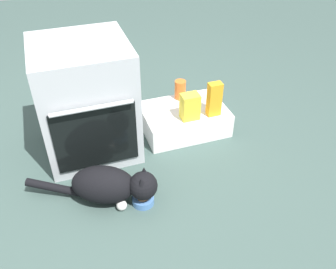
{
  "coord_description": "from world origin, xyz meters",
  "views": [
    {
      "loc": [
        -0.21,
        -1.58,
        1.57
      ],
      "look_at": [
        0.36,
        0.05,
        0.25
      ],
      "focal_mm": 38.79,
      "sensor_mm": 36.0,
      "label": 1
    }
  ],
  "objects": [
    {
      "name": "ground",
      "position": [
        0.0,
        0.0,
        0.0
      ],
      "size": [
        8.0,
        8.0,
        0.0
      ],
      "primitive_type": "plane",
      "color": "#384C47"
    },
    {
      "name": "sauce_jar",
      "position": [
        0.62,
        0.54,
        0.24
      ],
      "size": [
        0.08,
        0.08,
        0.14
      ],
      "primitive_type": "cylinder",
      "color": "#D16023",
      "rests_on": "pantry_cabinet"
    },
    {
      "name": "juice_carton",
      "position": [
        0.76,
        0.27,
        0.29
      ],
      "size": [
        0.09,
        0.06,
        0.24
      ],
      "primitive_type": "cube",
      "color": "orange",
      "rests_on": "pantry_cabinet"
    },
    {
      "name": "food_bowl",
      "position": [
        0.12,
        -0.2,
        0.03
      ],
      "size": [
        0.13,
        0.13,
        0.07
      ],
      "color": "#4C7AB7",
      "rests_on": "ground"
    },
    {
      "name": "pantry_cabinet",
      "position": [
        0.59,
        0.39,
        0.09
      ],
      "size": [
        0.58,
        0.41,
        0.17
      ],
      "primitive_type": "cube",
      "color": "white",
      "rests_on": "ground"
    },
    {
      "name": "cat",
      "position": [
        -0.04,
        -0.12,
        0.12
      ],
      "size": [
        0.71,
        0.39,
        0.23
      ],
      "rotation": [
        0.0,
        0.0,
        -0.44
      ],
      "color": "black",
      "rests_on": "ground"
    },
    {
      "name": "snack_bag",
      "position": [
        0.59,
        0.28,
        0.26
      ],
      "size": [
        0.12,
        0.09,
        0.18
      ],
      "primitive_type": "cube",
      "color": "yellow",
      "rests_on": "pantry_cabinet"
    },
    {
      "name": "oven",
      "position": [
        -0.06,
        0.41,
        0.37
      ],
      "size": [
        0.57,
        0.61,
        0.74
      ],
      "color": "#B7BABF",
      "rests_on": "ground"
    }
  ]
}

